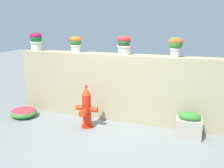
% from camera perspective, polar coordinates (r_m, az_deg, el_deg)
% --- Properties ---
extents(ground_plane, '(24.00, 24.00, 0.00)m').
position_cam_1_polar(ground_plane, '(4.71, -1.37, -13.01)').
color(ground_plane, gray).
extents(stone_wall, '(4.99, 0.42, 1.51)m').
position_cam_1_polar(stone_wall, '(5.35, 2.45, -0.84)').
color(stone_wall, tan).
rests_on(stone_wall, ground).
extents(potted_plant_0, '(0.30, 0.30, 0.45)m').
position_cam_1_polar(potted_plant_0, '(6.22, -17.99, 10.24)').
color(potted_plant_0, silver).
rests_on(potted_plant_0, stone_wall).
extents(potted_plant_1, '(0.28, 0.28, 0.38)m').
position_cam_1_polar(potted_plant_1, '(5.60, -8.85, 9.95)').
color(potted_plant_1, silver).
rests_on(potted_plant_1, stone_wall).
extents(potted_plant_2, '(0.30, 0.30, 0.42)m').
position_cam_1_polar(potted_plant_2, '(5.17, 2.93, 9.83)').
color(potted_plant_2, beige).
rests_on(potted_plant_2, stone_wall).
extents(potted_plant_3, '(0.29, 0.29, 0.41)m').
position_cam_1_polar(potted_plant_3, '(4.96, 15.18, 9.30)').
color(potted_plant_3, silver).
rests_on(potted_plant_3, stone_wall).
extents(fire_hydrant, '(0.48, 0.38, 0.93)m').
position_cam_1_polar(fire_hydrant, '(5.04, -6.22, -5.95)').
color(fire_hydrant, red).
rests_on(fire_hydrant, ground).
extents(flower_bush_left, '(0.63, 0.57, 0.22)m').
position_cam_1_polar(flower_bush_left, '(6.03, -20.67, -6.39)').
color(flower_bush_left, '#3B8439').
rests_on(flower_bush_left, ground).
extents(planter_box, '(0.49, 0.31, 0.53)m').
position_cam_1_polar(planter_box, '(4.87, 18.12, -9.50)').
color(planter_box, '#ACA391').
rests_on(planter_box, ground).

